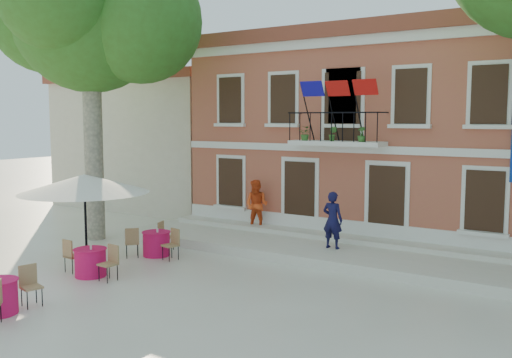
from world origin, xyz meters
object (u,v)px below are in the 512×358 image
object	(u,v)px
pedestrian_orange	(257,205)
cafe_table_4	(90,261)
plane_tree_west	(90,17)
cafe_table_3	(156,242)
pedestrian_navy	(333,220)
patio_umbrella	(84,184)

from	to	relation	value
pedestrian_orange	cafe_table_4	world-z (taller)	pedestrian_orange
plane_tree_west	cafe_table_3	world-z (taller)	plane_tree_west
pedestrian_navy	patio_umbrella	bearing A→B (deg)	42.80
patio_umbrella	cafe_table_4	distance (m)	2.24
cafe_table_3	cafe_table_4	world-z (taller)	same
patio_umbrella	cafe_table_3	bearing A→B (deg)	73.18
cafe_table_3	pedestrian_orange	bearing A→B (deg)	73.77
pedestrian_orange	pedestrian_navy	bearing A→B (deg)	-26.21
plane_tree_west	pedestrian_navy	distance (m)	10.88
patio_umbrella	pedestrian_navy	world-z (taller)	patio_umbrella
cafe_table_3	plane_tree_west	bearing A→B (deg)	168.67
cafe_table_4	cafe_table_3	bearing A→B (deg)	92.45
plane_tree_west	cafe_table_3	size ratio (longest dim) A/B	5.81
plane_tree_west	cafe_table_4	xyz separation A→B (m)	(3.73, -3.46, -7.41)
plane_tree_west	cafe_table_3	bearing A→B (deg)	-11.33
patio_umbrella	cafe_table_4	bearing A→B (deg)	-34.42
patio_umbrella	cafe_table_3	world-z (taller)	patio_umbrella
pedestrian_navy	cafe_table_3	xyz separation A→B (m)	(-4.75, -2.81, -0.76)
pedestrian_orange	cafe_table_3	distance (m)	4.24
cafe_table_3	cafe_table_4	bearing A→B (deg)	-87.55
patio_umbrella	cafe_table_3	xyz separation A→B (m)	(0.67, 2.20, -2.02)
patio_umbrella	cafe_table_4	world-z (taller)	patio_umbrella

